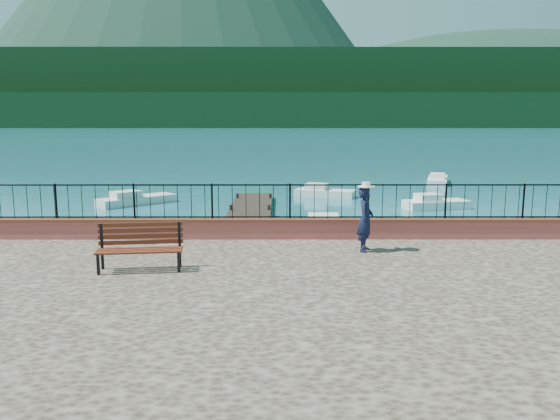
{
  "coord_description": "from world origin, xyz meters",
  "views": [
    {
      "loc": [
        -0.61,
        -11.51,
        4.56
      ],
      "look_at": [
        -0.59,
        2.0,
        2.3
      ],
      "focal_mm": 35.0,
      "sensor_mm": 36.0,
      "label": 1
    }
  ],
  "objects_px": {
    "person": "(365,219)",
    "boat_5": "(438,178)",
    "boat_0": "(82,229)",
    "boat_2": "(436,201)",
    "park_bench": "(140,257)",
    "boat_3": "(137,197)",
    "boat_1": "(336,224)",
    "boat_4": "(325,190)"
  },
  "relations": [
    {
      "from": "boat_2",
      "to": "boat_0",
      "type": "bearing_deg",
      "value": -167.5
    },
    {
      "from": "boat_5",
      "to": "park_bench",
      "type": "bearing_deg",
      "value": 169.4
    },
    {
      "from": "boat_1",
      "to": "boat_3",
      "type": "xyz_separation_m",
      "value": [
        -10.01,
        7.65,
        0.0
      ]
    },
    {
      "from": "person",
      "to": "boat_0",
      "type": "xyz_separation_m",
      "value": [
        -9.73,
        6.75,
        -1.63
      ]
    },
    {
      "from": "person",
      "to": "boat_4",
      "type": "relative_size",
      "value": 0.47
    },
    {
      "from": "boat_1",
      "to": "boat_4",
      "type": "height_order",
      "value": "same"
    },
    {
      "from": "boat_0",
      "to": "boat_5",
      "type": "relative_size",
      "value": 1.02
    },
    {
      "from": "boat_0",
      "to": "boat_3",
      "type": "relative_size",
      "value": 1.03
    },
    {
      "from": "boat_4",
      "to": "boat_2",
      "type": "bearing_deg",
      "value": -19.56
    },
    {
      "from": "boat_2",
      "to": "boat_1",
      "type": "bearing_deg",
      "value": -145.69
    },
    {
      "from": "park_bench",
      "to": "boat_4",
      "type": "distance_m",
      "value": 21.08
    },
    {
      "from": "boat_0",
      "to": "boat_4",
      "type": "distance_m",
      "value": 15.53
    },
    {
      "from": "boat_4",
      "to": "boat_5",
      "type": "height_order",
      "value": "same"
    },
    {
      "from": "boat_3",
      "to": "boat_2",
      "type": "bearing_deg",
      "value": -47.76
    },
    {
      "from": "boat_5",
      "to": "boat_0",
      "type": "bearing_deg",
      "value": 151.9
    },
    {
      "from": "park_bench",
      "to": "boat_0",
      "type": "distance_m",
      "value": 9.71
    },
    {
      "from": "person",
      "to": "boat_4",
      "type": "bearing_deg",
      "value": 16.34
    },
    {
      "from": "boat_1",
      "to": "boat_4",
      "type": "relative_size",
      "value": 0.99
    },
    {
      "from": "park_bench",
      "to": "person",
      "type": "xyz_separation_m",
      "value": [
        5.31,
        1.82,
        0.52
      ]
    },
    {
      "from": "boat_3",
      "to": "park_bench",
      "type": "bearing_deg",
      "value": -117.61
    },
    {
      "from": "boat_0",
      "to": "boat_1",
      "type": "height_order",
      "value": "same"
    },
    {
      "from": "boat_0",
      "to": "boat_2",
      "type": "xyz_separation_m",
      "value": [
        15.63,
        7.3,
        0.0
      ]
    },
    {
      "from": "boat_0",
      "to": "boat_4",
      "type": "height_order",
      "value": "same"
    },
    {
      "from": "boat_0",
      "to": "park_bench",
      "type": "bearing_deg",
      "value": -56.3
    },
    {
      "from": "park_bench",
      "to": "boat_0",
      "type": "bearing_deg",
      "value": 110.46
    },
    {
      "from": "person",
      "to": "park_bench",
      "type": "bearing_deg",
      "value": 126.89
    },
    {
      "from": "park_bench",
      "to": "boat_3",
      "type": "xyz_separation_m",
      "value": [
        -4.6,
        17.33,
        -1.11
      ]
    },
    {
      "from": "park_bench",
      "to": "boat_1",
      "type": "height_order",
      "value": "park_bench"
    },
    {
      "from": "person",
      "to": "boat_1",
      "type": "bearing_deg",
      "value": 17.3
    },
    {
      "from": "boat_0",
      "to": "person",
      "type": "bearing_deg",
      "value": -28.33
    },
    {
      "from": "person",
      "to": "boat_2",
      "type": "height_order",
      "value": "person"
    },
    {
      "from": "boat_4",
      "to": "park_bench",
      "type": "bearing_deg",
      "value": -86.62
    },
    {
      "from": "person",
      "to": "boat_3",
      "type": "height_order",
      "value": "person"
    },
    {
      "from": "person",
      "to": "boat_2",
      "type": "distance_m",
      "value": 15.33
    },
    {
      "from": "boat_0",
      "to": "boat_3",
      "type": "xyz_separation_m",
      "value": [
        -0.18,
        8.76,
        0.0
      ]
    },
    {
      "from": "boat_0",
      "to": "boat_5",
      "type": "distance_m",
      "value": 26.43
    },
    {
      "from": "boat_3",
      "to": "boat_4",
      "type": "height_order",
      "value": "same"
    },
    {
      "from": "boat_4",
      "to": "person",
      "type": "bearing_deg",
      "value": -72.15
    },
    {
      "from": "person",
      "to": "boat_4",
      "type": "height_order",
      "value": "person"
    },
    {
      "from": "person",
      "to": "boat_5",
      "type": "relative_size",
      "value": 0.39
    },
    {
      "from": "boat_1",
      "to": "boat_3",
      "type": "distance_m",
      "value": 12.6
    },
    {
      "from": "boat_1",
      "to": "boat_5",
      "type": "relative_size",
      "value": 0.81
    }
  ]
}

